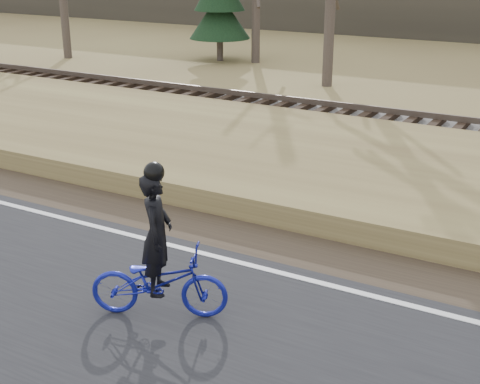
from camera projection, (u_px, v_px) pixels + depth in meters
The scene contains 8 objects.
ground at pixel (123, 243), 11.13m from camera, with size 120.00×120.00×0.00m, color #97884D.
road at pixel (6, 308), 9.08m from camera, with size 120.00×6.00×0.06m, color black.
edge_line at pixel (130, 235), 11.27m from camera, with size 120.00×0.12×0.01m, color silver.
shoulder at pixel (165, 218), 12.10m from camera, with size 120.00×1.60×0.04m, color #473A2B.
embankment at pixel (245, 163), 14.49m from camera, with size 120.00×5.00×0.44m, color #97884D.
ballast at pixel (315, 125), 17.59m from camera, with size 120.00×3.00×0.45m, color slate.
railroad at pixel (316, 114), 17.48m from camera, with size 120.00×2.40×0.29m.
cyclist at pixel (159, 269), 8.63m from camera, with size 1.90×1.32×2.12m.
Camera 1 is at (6.70, -7.88, 4.64)m, focal length 50.00 mm.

